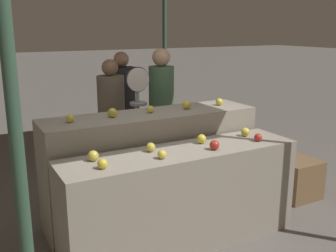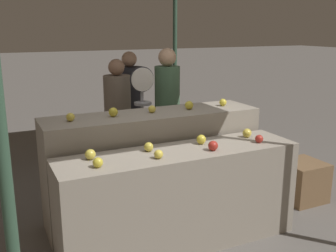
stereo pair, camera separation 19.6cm
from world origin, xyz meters
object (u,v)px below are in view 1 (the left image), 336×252
(produce_scale, at_px, (138,103))
(person_vendor_at_scale, at_px, (161,104))
(person_customer_left, at_px, (111,112))
(person_customer_right, at_px, (122,101))
(wooden_crate_side, at_px, (296,178))

(produce_scale, relative_size, person_vendor_at_scale, 0.89)
(person_customer_left, height_order, person_customer_right, person_customer_right)
(person_customer_left, bearing_deg, wooden_crate_side, 152.39)
(person_vendor_at_scale, bearing_deg, person_customer_right, -54.52)
(produce_scale, xyz_separation_m, person_customer_left, (-0.11, 0.58, -0.20))
(person_vendor_at_scale, distance_m, wooden_crate_side, 1.85)
(wooden_crate_side, bearing_deg, produce_scale, 147.35)
(produce_scale, xyz_separation_m, person_customer_right, (0.23, 1.05, -0.17))
(person_customer_left, relative_size, wooden_crate_side, 3.42)
(person_vendor_at_scale, xyz_separation_m, person_customer_right, (-0.22, 0.77, -0.07))
(person_vendor_at_scale, bearing_deg, wooden_crate_side, 150.87)
(produce_scale, distance_m, person_vendor_at_scale, 0.54)
(produce_scale, bearing_deg, person_vendor_at_scale, 31.95)
(person_vendor_at_scale, xyz_separation_m, wooden_crate_side, (1.10, -1.27, -0.76))
(person_vendor_at_scale, relative_size, person_customer_right, 1.05)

